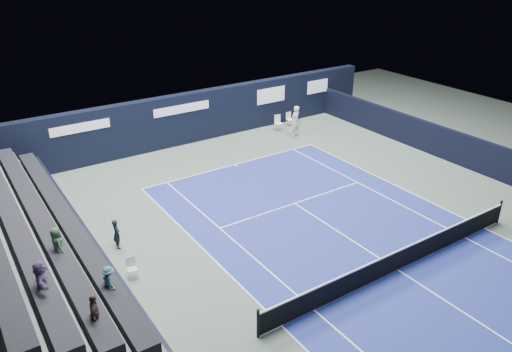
{
  "coord_description": "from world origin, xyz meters",
  "views": [
    {
      "loc": [
        -13.15,
        -10.01,
        11.31
      ],
      "look_at": [
        -1.36,
        7.69,
        1.3
      ],
      "focal_mm": 35.0,
      "sensor_mm": 36.0,
      "label": 1
    }
  ],
  "objects_px": {
    "tennis_player": "(295,121)",
    "line_judge_chair": "(131,266)",
    "folding_chair_back_b": "(289,118)",
    "folding_chair_back_a": "(278,121)",
    "tennis_net": "(399,259)"
  },
  "relations": [
    {
      "from": "folding_chair_back_b",
      "to": "line_judge_chair",
      "type": "distance_m",
      "value": 18.27
    },
    {
      "from": "folding_chair_back_a",
      "to": "tennis_player",
      "type": "distance_m",
      "value": 1.56
    },
    {
      "from": "line_judge_chair",
      "to": "tennis_player",
      "type": "relative_size",
      "value": 0.42
    },
    {
      "from": "folding_chair_back_b",
      "to": "tennis_net",
      "type": "xyz_separation_m",
      "value": [
        -6.56,
        -15.51,
        -0.01
      ]
    },
    {
      "from": "line_judge_chair",
      "to": "folding_chair_back_b",
      "type": "bearing_deg",
      "value": 43.2
    },
    {
      "from": "tennis_player",
      "to": "line_judge_chair",
      "type": "bearing_deg",
      "value": -149.11
    },
    {
      "from": "folding_chair_back_a",
      "to": "line_judge_chair",
      "type": "xyz_separation_m",
      "value": [
        -13.93,
        -9.98,
        -0.11
      ]
    },
    {
      "from": "line_judge_chair",
      "to": "folding_chair_back_a",
      "type": "bearing_deg",
      "value": 44.51
    },
    {
      "from": "line_judge_chair",
      "to": "tennis_net",
      "type": "relative_size",
      "value": 0.06
    },
    {
      "from": "folding_chair_back_b",
      "to": "tennis_player",
      "type": "distance_m",
      "value": 2.07
    },
    {
      "from": "folding_chair_back_a",
      "to": "folding_chair_back_b",
      "type": "bearing_deg",
      "value": 21.61
    },
    {
      "from": "tennis_net",
      "to": "folding_chair_back_b",
      "type": "bearing_deg",
      "value": 67.07
    },
    {
      "from": "tennis_net",
      "to": "line_judge_chair",
      "type": "bearing_deg",
      "value": 148.59
    },
    {
      "from": "folding_chair_back_a",
      "to": "tennis_net",
      "type": "bearing_deg",
      "value": -103.16
    },
    {
      "from": "folding_chair_back_a",
      "to": "tennis_player",
      "type": "bearing_deg",
      "value": -73.61
    }
  ]
}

